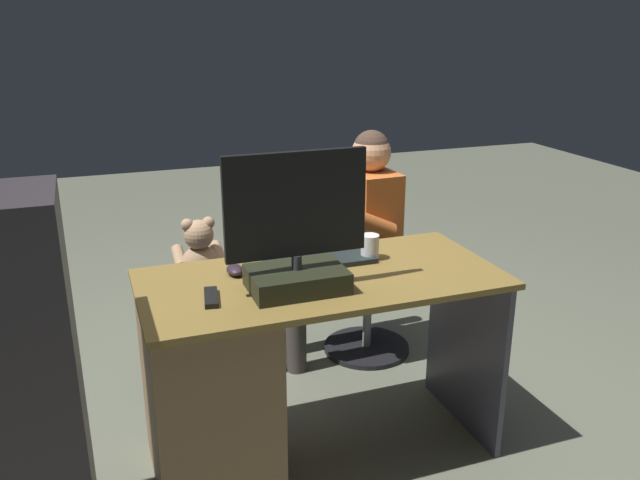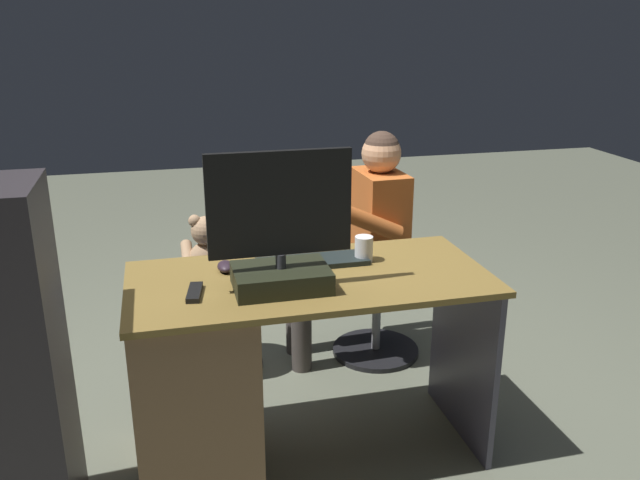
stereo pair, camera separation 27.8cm
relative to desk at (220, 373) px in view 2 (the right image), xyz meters
name	(u,v)px [view 2 (the right image)]	position (x,y,z in m)	size (l,w,h in m)	color
ground_plane	(295,407)	(-0.34, -0.31, -0.40)	(10.00, 10.00, 0.00)	#616554
desk	(220,373)	(0.00, 0.00, 0.00)	(1.31, 0.63, 0.75)	brown
monitor	(280,245)	(-0.22, 0.08, 0.51)	(0.49, 0.23, 0.48)	black
keyboard	(313,261)	(-0.38, -0.12, 0.36)	(0.42, 0.14, 0.02)	black
computer_mouse	(226,266)	(-0.05, -0.12, 0.37)	(0.06, 0.10, 0.04)	#2C1F2A
cup	(364,249)	(-0.58, -0.10, 0.40)	(0.07, 0.07, 0.10)	white
tv_remote	(195,292)	(0.07, 0.07, 0.36)	(0.04, 0.15, 0.02)	black
office_chair_teddy	(211,320)	(-0.03, -0.75, -0.14)	(0.49, 0.49, 0.47)	black
teddy_bear	(207,251)	(-0.03, -0.76, 0.21)	(0.23, 0.23, 0.32)	tan
visitor_chair	(377,303)	(-0.85, -0.71, -0.12)	(0.44, 0.44, 0.47)	black
person	(360,229)	(-0.76, -0.71, 0.28)	(0.56, 0.49, 1.14)	#C16027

